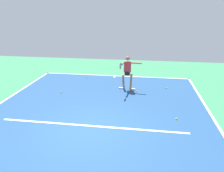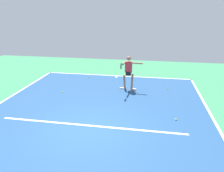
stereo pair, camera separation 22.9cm
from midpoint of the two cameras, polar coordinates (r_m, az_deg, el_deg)
name	(u,v)px [view 1 (the left image)]	position (r m, az deg, el deg)	size (l,w,h in m)	color
ground_plane	(89,130)	(7.67, -6.85, -11.49)	(22.49, 22.49, 0.00)	#388456
court_surface	(89,130)	(7.67, -6.85, -11.48)	(9.07, 13.27, 0.00)	navy
court_line_baseline_near	(115,76)	(13.62, 0.32, 2.72)	(9.07, 0.10, 0.01)	white
court_line_service	(91,126)	(7.91, -6.29, -10.41)	(6.80, 0.10, 0.01)	white
court_line_centre_mark	(115,77)	(13.43, 0.20, 2.47)	(0.10, 0.30, 0.01)	white
tennis_player	(127,71)	(10.98, 3.48, 4.06)	(1.15, 1.21, 1.78)	#9E7051
tennis_ball_by_baseline	(87,77)	(13.34, -7.18, 2.33)	(0.07, 0.07, 0.07)	yellow
tennis_ball_near_service_line	(166,88)	(11.70, 13.57, -0.54)	(0.07, 0.07, 0.07)	yellow
tennis_ball_far_corner	(176,119)	(8.59, 15.85, -8.29)	(0.07, 0.07, 0.07)	#CCE033
tennis_ball_by_sideline	(137,91)	(10.97, 5.88, -1.44)	(0.07, 0.07, 0.07)	#CCE033
tennis_ball_near_player	(61,92)	(11.10, -13.81, -1.67)	(0.07, 0.07, 0.07)	#C6E53D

